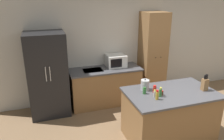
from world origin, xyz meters
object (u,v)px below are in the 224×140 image
object	(u,v)px
spice_bottle_orange_cap	(157,95)
knife_block	(205,84)
spice_bottle_short_red	(162,93)
spice_bottle_green_herb	(155,89)
spice_bottle_tall_dark	(144,91)
spice_bottle_pale_salt	(155,93)
refrigerator	(48,75)
microwave	(116,61)
kettle	(145,85)
spice_bottle_amber_oil	(160,92)
pantry_cabinet	(152,56)

from	to	relation	value
spice_bottle_orange_cap	knife_block	bearing A→B (deg)	3.29
spice_bottle_short_red	spice_bottle_green_herb	distance (m)	0.15
spice_bottle_tall_dark	spice_bottle_pale_salt	world-z (taller)	spice_bottle_pale_salt
refrigerator	microwave	size ratio (longest dim) A/B	4.01
spice_bottle_pale_salt	spice_bottle_orange_cap	world-z (taller)	spice_bottle_orange_cap
spice_bottle_tall_dark	microwave	bearing A→B (deg)	88.16
spice_bottle_short_red	spice_bottle_orange_cap	world-z (taller)	spice_bottle_orange_cap
microwave	spice_bottle_pale_salt	size ratio (longest dim) A/B	3.70
microwave	spice_bottle_green_herb	size ratio (longest dim) A/B	3.50
knife_block	spice_bottle_tall_dark	bearing A→B (deg)	169.37
spice_bottle_short_red	kettle	bearing A→B (deg)	121.92
spice_bottle_tall_dark	spice_bottle_short_red	xyz separation A→B (m)	(0.26, -0.14, -0.02)
knife_block	spice_bottle_tall_dark	distance (m)	1.09
spice_bottle_tall_dark	spice_bottle_orange_cap	size ratio (longest dim) A/B	0.71
spice_bottle_green_herb	spice_bottle_orange_cap	bearing A→B (deg)	-110.22
refrigerator	spice_bottle_green_herb	distance (m)	2.29
spice_bottle_green_herb	kettle	distance (m)	0.19
spice_bottle_tall_dark	spice_bottle_orange_cap	distance (m)	0.28
spice_bottle_orange_cap	refrigerator	bearing A→B (deg)	132.61
spice_bottle_amber_oil	spice_bottle_tall_dark	bearing A→B (deg)	137.92
spice_bottle_amber_oil	kettle	size ratio (longest dim) A/B	0.79
spice_bottle_amber_oil	spice_bottle_pale_salt	bearing A→B (deg)	161.83
spice_bottle_short_red	pantry_cabinet	bearing A→B (deg)	66.93
microwave	knife_block	world-z (taller)	knife_block
spice_bottle_tall_dark	spice_bottle_short_red	world-z (taller)	spice_bottle_tall_dark
refrigerator	spice_bottle_orange_cap	distance (m)	2.40
refrigerator	spice_bottle_green_herb	xyz separation A→B (m)	(1.72, -1.52, 0.07)
refrigerator	spice_bottle_orange_cap	world-z (taller)	refrigerator
refrigerator	spice_bottle_short_red	world-z (taller)	refrigerator
spice_bottle_short_red	spice_bottle_tall_dark	bearing A→B (deg)	150.97
refrigerator	microwave	xyz separation A→B (m)	(1.58, 0.14, 0.12)
spice_bottle_short_red	knife_block	bearing A→B (deg)	-4.11
microwave	spice_bottle_pale_salt	distance (m)	1.80
refrigerator	kettle	xyz separation A→B (m)	(1.61, -1.37, 0.11)
pantry_cabinet	spice_bottle_pale_salt	world-z (taller)	pantry_cabinet
microwave	kettle	distance (m)	1.50
pantry_cabinet	spice_bottle_short_red	distance (m)	1.88
microwave	kettle	size ratio (longest dim) A/B	2.13
spice_bottle_amber_oil	kettle	world-z (taller)	kettle
spice_bottle_tall_dark	spice_bottle_green_herb	distance (m)	0.19
refrigerator	spice_bottle_pale_salt	size ratio (longest dim) A/B	14.84
microwave	spice_bottle_orange_cap	xyz separation A→B (m)	(0.04, -1.90, -0.03)
microwave	knife_block	bearing A→B (deg)	-61.14
microwave	spice_bottle_pale_salt	world-z (taller)	microwave
spice_bottle_short_red	kettle	distance (m)	0.34
spice_bottle_tall_dark	spice_bottle_short_red	bearing A→B (deg)	-29.03
spice_bottle_amber_oil	spice_bottle_pale_salt	xyz separation A→B (m)	(-0.09, 0.03, -0.02)
pantry_cabinet	spice_bottle_green_herb	size ratio (longest dim) A/B	16.61
microwave	pantry_cabinet	bearing A→B (deg)	-3.45
spice_bottle_orange_cap	kettle	distance (m)	0.40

